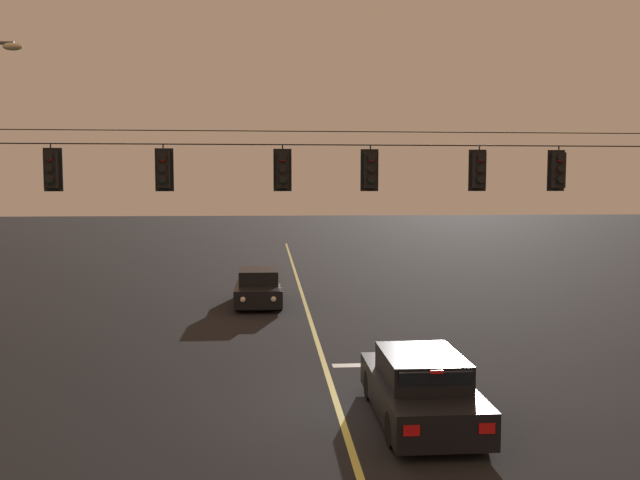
% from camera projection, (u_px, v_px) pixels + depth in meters
% --- Properties ---
extents(ground_plane, '(180.00, 180.00, 0.00)m').
position_uv_depth(ground_plane, '(338.00, 408.00, 14.02)').
color(ground_plane, black).
extents(lane_centre_stripe, '(0.14, 60.00, 0.01)m').
position_uv_depth(lane_centre_stripe, '(309.00, 316.00, 23.81)').
color(lane_centre_stripe, '#D1C64C').
rests_on(lane_centre_stripe, ground).
extents(stop_bar_paint, '(3.40, 0.36, 0.01)m').
position_uv_depth(stop_bar_paint, '(397.00, 364.00, 17.40)').
color(stop_bar_paint, silver).
rests_on(stop_bar_paint, ground).
extents(signal_span_assembly, '(21.08, 0.32, 7.18)m').
position_uv_depth(signal_span_assembly, '(323.00, 222.00, 17.54)').
color(signal_span_assembly, '#423021').
rests_on(signal_span_assembly, ground).
extents(traffic_light_leftmost, '(0.48, 0.41, 1.22)m').
position_uv_depth(traffic_light_leftmost, '(51.00, 169.00, 16.86)').
color(traffic_light_leftmost, black).
extents(traffic_light_left_inner, '(0.48, 0.41, 1.22)m').
position_uv_depth(traffic_light_left_inner, '(163.00, 169.00, 17.08)').
color(traffic_light_left_inner, black).
extents(traffic_light_centre, '(0.48, 0.41, 1.22)m').
position_uv_depth(traffic_light_centre, '(283.00, 170.00, 17.33)').
color(traffic_light_centre, black).
extents(traffic_light_right_inner, '(0.48, 0.41, 1.22)m').
position_uv_depth(traffic_light_right_inner, '(370.00, 170.00, 17.51)').
color(traffic_light_right_inner, black).
extents(traffic_light_rightmost, '(0.48, 0.41, 1.22)m').
position_uv_depth(traffic_light_rightmost, '(479.00, 170.00, 17.74)').
color(traffic_light_rightmost, black).
extents(traffic_light_far_right, '(0.48, 0.41, 1.22)m').
position_uv_depth(traffic_light_far_right, '(558.00, 170.00, 17.91)').
color(traffic_light_far_right, black).
extents(car_waiting_near_lane, '(1.80, 4.33, 1.39)m').
position_uv_depth(car_waiting_near_lane, '(420.00, 388.00, 13.23)').
color(car_waiting_near_lane, black).
rests_on(car_waiting_near_lane, ground).
extents(car_oncoming_lead, '(1.80, 4.42, 1.39)m').
position_uv_depth(car_oncoming_lead, '(259.00, 288.00, 26.25)').
color(car_oncoming_lead, black).
rests_on(car_oncoming_lead, ground).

